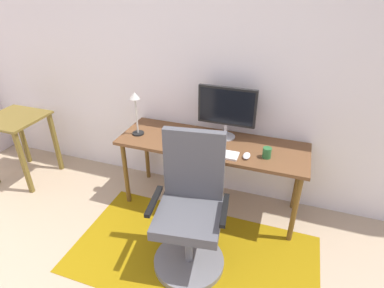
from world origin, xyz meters
name	(u,v)px	position (x,y,z in m)	size (l,w,h in m)	color
wall_back	(194,64)	(0.00, 2.20, 1.30)	(6.00, 0.10, 2.60)	silver
area_rug	(193,254)	(0.35, 1.19, 0.00)	(1.99, 1.08, 0.01)	#866609
desk	(211,149)	(0.29, 1.85, 0.64)	(1.70, 0.57, 0.71)	brown
monitor	(227,108)	(0.38, 1.99, 0.99)	(0.52, 0.18, 0.48)	#B2B2B7
keyboard	(213,152)	(0.36, 1.67, 0.72)	(0.43, 0.13, 0.02)	white
computer_mouse	(247,156)	(0.64, 1.70, 0.72)	(0.06, 0.10, 0.03)	white
coffee_cup	(267,153)	(0.79, 1.75, 0.75)	(0.07, 0.07, 0.09)	#276230
cell_phone	(171,138)	(-0.08, 1.80, 0.71)	(0.07, 0.14, 0.01)	black
desk_lamp	(136,107)	(-0.41, 1.78, 0.98)	(0.11, 0.11, 0.41)	black
office_chair	(190,217)	(0.34, 1.15, 0.44)	(0.60, 0.56, 1.10)	slate
side_table	(17,130)	(-1.78, 1.64, 0.58)	(0.56, 0.55, 0.73)	brown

